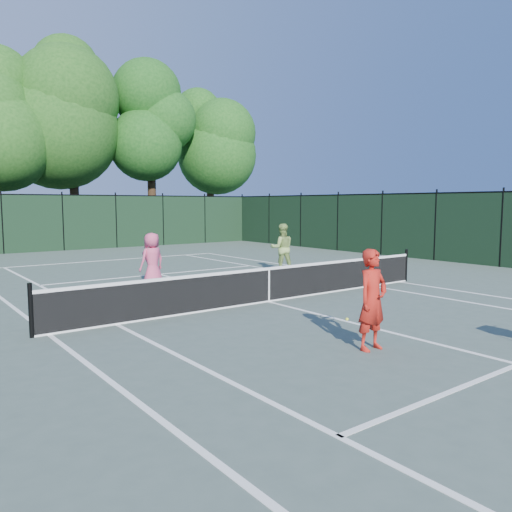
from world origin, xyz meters
TOP-DOWN VIEW (x-y plane):
  - ground at (0.00, 0.00)m, footprint 90.00×90.00m
  - sideline_doubles_left at (-5.49, 0.00)m, footprint 0.10×23.77m
  - sideline_doubles_right at (5.49, 0.00)m, footprint 0.10×23.77m
  - sideline_singles_left at (-4.12, 0.00)m, footprint 0.10×23.77m
  - sideline_singles_right at (4.12, 0.00)m, footprint 0.10×23.77m
  - baseline_far at (0.00, 11.88)m, footprint 10.97×0.10m
  - service_line_far at (0.00, 6.40)m, footprint 8.23×0.10m
  - center_service_line at (0.00, 0.00)m, footprint 0.10×12.80m
  - tennis_net at (0.00, 0.00)m, footprint 11.69×0.09m
  - fence_far at (0.00, 18.00)m, footprint 24.00×0.05m
  - fence_right at (12.00, 0.00)m, footprint 0.05×36.00m
  - tree_3 at (2.00, 22.30)m, footprint 7.00×7.00m
  - tree_4 at (7.00, 21.60)m, footprint 6.20×6.20m
  - tree_5 at (12.00, 22.10)m, footprint 5.80×5.80m
  - coach at (-1.22, -4.44)m, footprint 0.92×0.64m
  - player_pink at (-1.45, 3.88)m, footprint 0.92×0.70m
  - player_green at (3.96, 4.18)m, footprint 1.10×1.02m
  - loose_ball_midcourt at (0.06, -2.69)m, footprint 0.07×0.07m

SIDE VIEW (x-z plane):
  - ground at x=0.00m, z-range 0.00..0.00m
  - sideline_doubles_left at x=-5.49m, z-range 0.00..0.01m
  - sideline_doubles_right at x=5.49m, z-range 0.00..0.01m
  - sideline_singles_left at x=-4.12m, z-range 0.00..0.01m
  - sideline_singles_right at x=4.12m, z-range 0.00..0.01m
  - baseline_far at x=0.00m, z-range 0.00..0.01m
  - service_line_far at x=0.00m, z-range 0.00..0.01m
  - center_service_line at x=0.00m, z-range 0.00..0.01m
  - loose_ball_midcourt at x=0.06m, z-range 0.00..0.07m
  - tennis_net at x=0.00m, z-range -0.05..1.01m
  - player_pink at x=-1.45m, z-range 0.00..1.68m
  - coach at x=-1.22m, z-range 0.00..1.78m
  - player_green at x=3.96m, z-range 0.00..1.81m
  - fence_far at x=0.00m, z-range 0.00..3.00m
  - fence_right at x=12.00m, z-range 0.00..3.00m
  - tree_5 at x=12.00m, z-range 1.59..13.82m
  - tree_4 at x=7.00m, z-range 1.66..14.63m
  - tree_3 at x=2.00m, z-range 1.78..16.23m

